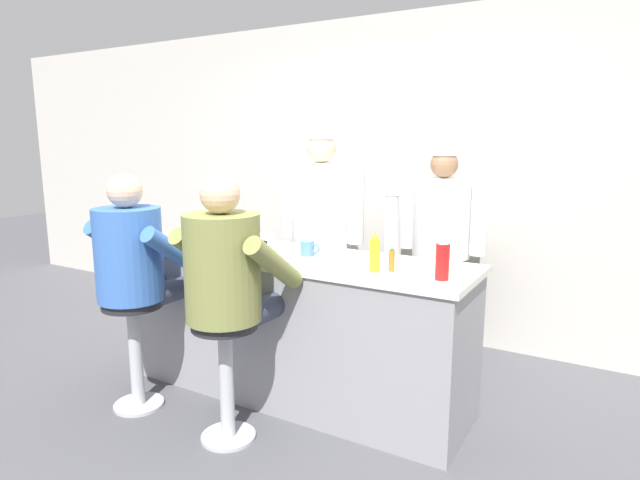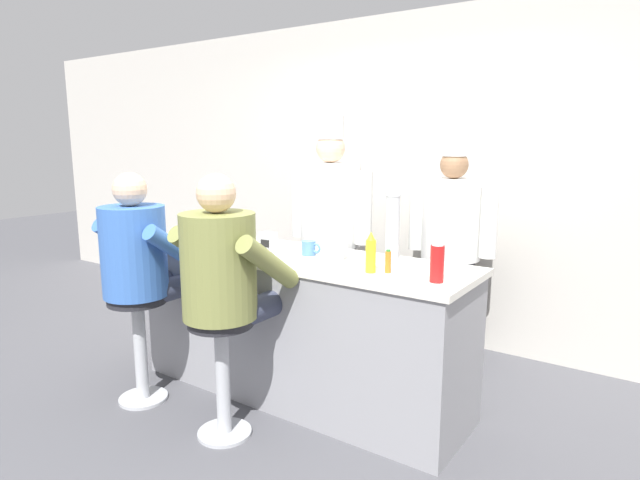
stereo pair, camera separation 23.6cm
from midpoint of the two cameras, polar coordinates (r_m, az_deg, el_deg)
name	(u,v)px [view 1 (the left image)]	position (r m, az deg, el deg)	size (l,w,h in m)	color
ground_plane	(268,416)	(3.49, -7.58, -18.18)	(20.00, 20.00, 0.00)	#4C4C51
wall_back	(392,178)	(4.66, 6.23, 6.57)	(10.00, 0.06, 2.70)	beige
diner_counter	(297,326)	(3.54, -4.36, -9.17)	(2.28, 0.68, 0.96)	gray
ketchup_bottle_red	(443,258)	(2.82, 10.62, -1.92)	(0.07, 0.07, 0.25)	red
mustard_bottle_yellow	(375,253)	(2.95, 3.58, -1.37)	(0.06, 0.06, 0.23)	yellow
hot_sauce_bottle_orange	(392,260)	(2.97, 5.42, -2.21)	(0.03, 0.03, 0.13)	orange
water_pitcher_clear	(335,244)	(3.25, -0.43, -0.40)	(0.13, 0.11, 0.20)	silver
breakfast_plate	(214,246)	(3.71, -12.99, -0.61)	(0.24, 0.24, 0.05)	white
cereal_bowl	(193,240)	(3.90, -15.06, -0.03)	(0.16, 0.16, 0.05)	#4C7FB7
coffee_mug_blue	(308,248)	(3.38, -3.29, -0.90)	(0.14, 0.09, 0.09)	#4C7AB2
cup_stack_steel	(392,226)	(3.29, 5.62, 1.47)	(0.09, 0.09, 0.40)	#B7BABF
napkin_dispenser_chrome	(266,243)	(3.45, -7.76, -0.37)	(0.11, 0.07, 0.13)	silver
diner_seated_blue	(134,262)	(3.51, -21.07, -2.24)	(0.61, 0.60, 1.48)	#B2B5BA
diner_seated_olive	(227,276)	(2.98, -12.13, -3.80)	(0.62, 0.62, 1.50)	#B2B5BA
cook_in_whites_near	(321,225)	(4.18, -1.46, 1.61)	(0.73, 0.46, 1.86)	#232328
cook_in_whites_far	(441,237)	(4.14, 11.22, 0.29)	(0.67, 0.43, 1.72)	#232328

